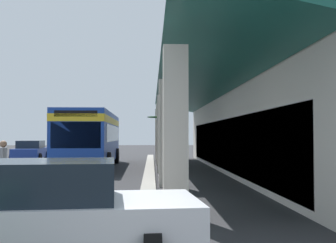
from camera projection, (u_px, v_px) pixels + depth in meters
name	position (u px, v px, depth m)	size (l,w,h in m)	color
ground	(221.00, 170.00, 21.89)	(120.00, 120.00, 0.00)	#2D2D30
curb_strip	(149.00, 172.00, 20.54)	(33.77, 0.50, 0.12)	#9E998E
transit_bus	(91.00, 135.00, 24.41)	(11.26, 2.98, 3.34)	#193D9E
parked_sedan_white	(34.00, 213.00, 5.74)	(2.70, 4.54, 1.47)	silver
parked_sedan_blue	(30.00, 151.00, 29.81)	(4.54, 2.27, 1.47)	navy
pedestrian	(3.00, 163.00, 13.55)	(0.66, 0.39, 1.66)	navy
potted_palm	(166.00, 152.00, 24.08)	(1.63, 2.13, 3.03)	gray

